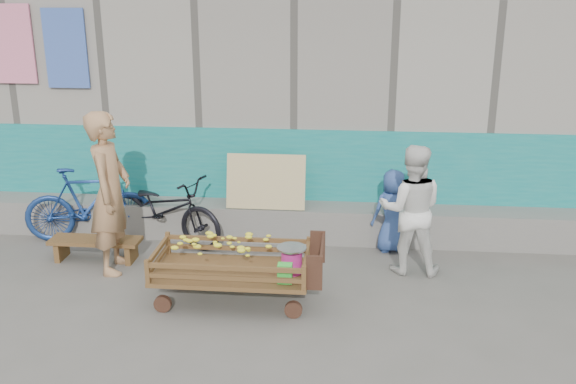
# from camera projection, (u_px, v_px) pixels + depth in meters

# --- Properties ---
(ground) EXTENTS (80.00, 80.00, 0.00)m
(ground) POSITION_uv_depth(u_px,v_px,m) (208.00, 325.00, 6.27)
(ground) COLOR #595851
(ground) RESTS_ON ground
(building_wall) EXTENTS (12.00, 3.50, 3.00)m
(building_wall) POSITION_uv_depth(u_px,v_px,m) (261.00, 104.00, 9.66)
(building_wall) COLOR gray
(building_wall) RESTS_ON ground
(banana_cart) EXTENTS (1.75, 0.80, 0.75)m
(banana_cart) POSITION_uv_depth(u_px,v_px,m) (229.00, 257.00, 6.58)
(banana_cart) COLOR brown
(banana_cart) RESTS_ON ground
(bench) EXTENTS (1.09, 0.33, 0.27)m
(bench) POSITION_uv_depth(u_px,v_px,m) (96.00, 244.00, 7.70)
(bench) COLOR brown
(bench) RESTS_ON ground
(vendor_man) EXTENTS (0.48, 0.70, 1.87)m
(vendor_man) POSITION_uv_depth(u_px,v_px,m) (110.00, 193.00, 7.22)
(vendor_man) COLOR #AC7D53
(vendor_man) RESTS_ON ground
(woman) EXTENTS (0.76, 0.61, 1.50)m
(woman) POSITION_uv_depth(u_px,v_px,m) (411.00, 210.00, 7.24)
(woman) COLOR white
(woman) RESTS_ON ground
(child) EXTENTS (0.59, 0.49, 1.04)m
(child) POSITION_uv_depth(u_px,v_px,m) (393.00, 211.00, 7.88)
(child) COLOR #304D8E
(child) RESTS_ON ground
(bicycle_dark) EXTENTS (1.80, 1.17, 0.89)m
(bicycle_dark) POSITION_uv_depth(u_px,v_px,m) (164.00, 209.00, 8.16)
(bicycle_dark) COLOR black
(bicycle_dark) RESTS_ON ground
(bicycle_blue) EXTENTS (1.68, 0.83, 0.97)m
(bicycle_blue) POSITION_uv_depth(u_px,v_px,m) (89.00, 204.00, 8.24)
(bicycle_blue) COLOR navy
(bicycle_blue) RESTS_ON ground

